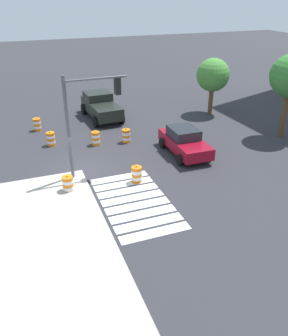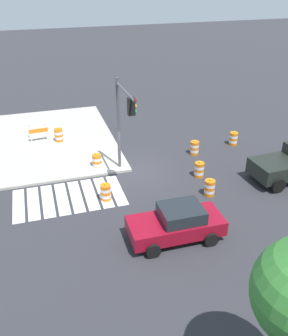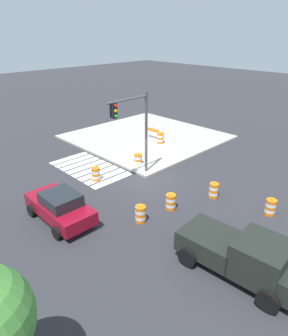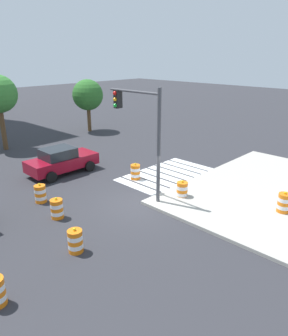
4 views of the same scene
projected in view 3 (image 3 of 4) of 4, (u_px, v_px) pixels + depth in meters
name	position (u px, v px, depth m)	size (l,w,h in m)	color
ground_plane	(146.00, 178.00, 20.37)	(120.00, 120.00, 0.00)	#2D2D33
sidewalk_corner	(146.00, 137.00, 28.05)	(12.00, 12.00, 0.15)	#ADA89E
crosswalk_stripes	(89.00, 168.00, 21.81)	(5.85, 3.20, 0.02)	silver
sports_car	(60.00, 206.00, 15.63)	(4.32, 2.19, 1.63)	maroon
pickup_truck	(246.00, 257.00, 11.95)	(5.26, 2.60, 1.92)	black
traffic_barrel_near_corner	(138.00, 160.00, 22.11)	(0.56, 0.56, 1.02)	orange
traffic_barrel_crosswalk_end	(141.00, 214.00, 15.64)	(0.56, 0.56, 1.02)	orange
traffic_barrel_median_near	(96.00, 174.00, 19.94)	(0.56, 0.56, 1.02)	orange
traffic_barrel_median_far	(270.00, 207.00, 16.23)	(0.56, 0.56, 1.02)	orange
traffic_barrel_far_curb	(171.00, 202.00, 16.74)	(0.56, 0.56, 1.02)	orange
traffic_barrel_lane_center	(214.00, 190.00, 17.92)	(0.56, 0.56, 1.02)	orange
traffic_barrel_on_sidewalk	(160.00, 138.00, 26.07)	(0.56, 0.56, 1.02)	orange
construction_barricade	(154.00, 132.00, 27.28)	(1.30, 0.87, 1.00)	silver
traffic_light_pole	(134.00, 122.00, 18.76)	(0.47, 3.29, 5.50)	#4C4C51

